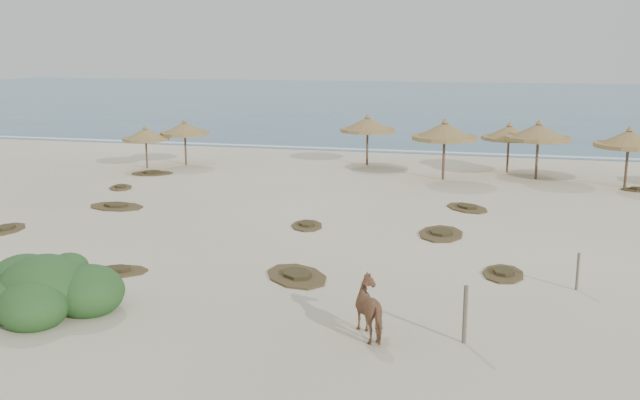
{
  "coord_description": "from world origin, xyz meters",
  "views": [
    {
      "loc": [
        5.37,
        -20.27,
        6.63
      ],
      "look_at": [
        -1.21,
        5.0,
        1.05
      ],
      "focal_mm": 40.0,
      "sensor_mm": 36.0,
      "label": 1
    }
  ],
  "objects_px": {
    "palapa_0": "(185,129)",
    "palapa_1": "(146,135)",
    "horse": "(374,309)",
    "bush": "(47,290)"
  },
  "relations": [
    {
      "from": "palapa_0",
      "to": "horse",
      "type": "bearing_deg",
      "value": -55.65
    },
    {
      "from": "palapa_1",
      "to": "horse",
      "type": "height_order",
      "value": "palapa_1"
    },
    {
      "from": "palapa_0",
      "to": "palapa_1",
      "type": "distance_m",
      "value": 2.31
    },
    {
      "from": "palapa_0",
      "to": "bush",
      "type": "relative_size",
      "value": 0.81
    },
    {
      "from": "palapa_1",
      "to": "palapa_0",
      "type": "bearing_deg",
      "value": 45.14
    },
    {
      "from": "horse",
      "to": "palapa_1",
      "type": "bearing_deg",
      "value": -84.1
    },
    {
      "from": "palapa_0",
      "to": "palapa_1",
      "type": "bearing_deg",
      "value": -134.86
    },
    {
      "from": "palapa_1",
      "to": "bush",
      "type": "distance_m",
      "value": 22.53
    },
    {
      "from": "palapa_0",
      "to": "horse",
      "type": "relative_size",
      "value": 1.95
    },
    {
      "from": "bush",
      "to": "horse",
      "type": "bearing_deg",
      "value": 3.35
    }
  ]
}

